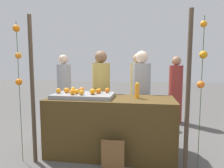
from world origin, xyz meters
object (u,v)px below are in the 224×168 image
Objects in this scene: juice_bottle at (137,91)px; orange_0 at (67,90)px; orange_1 at (58,91)px; chalkboard_sign at (113,157)px; vendor_left at (101,98)px; stall_counter at (111,126)px; vendor_right at (141,99)px.

orange_0 is at bearing -179.12° from juice_bottle.
chalkboard_sign is at bearing -26.62° from orange_1.
vendor_left is (0.42, 0.65, -0.23)m from orange_0.
juice_bottle is 0.15× the size of vendor_left.
vendor_left is at bearing 52.85° from orange_1.
chalkboard_sign is at bearing -117.61° from juice_bottle.
stall_counter is 1.18× the size of vendor_right.
stall_counter is 8.00× the size of juice_bottle.
juice_bottle reaches higher than stall_counter.
vendor_left is at bearing -178.33° from vendor_right.
orange_1 is 1.32m from chalkboard_sign.
orange_0 reaches higher than chalkboard_sign.
vendor_left reaches higher than orange_0.
vendor_right is at bearing 29.69° from orange_0.
chalkboard_sign is (0.83, -0.54, -0.79)m from orange_0.
stall_counter is 0.70m from juice_bottle.
orange_1 reaches higher than orange_0.
orange_1 is 0.34× the size of juice_bottle.
vendor_left is (0.54, 0.71, -0.23)m from orange_1.
vendor_right reaches higher than stall_counter.
orange_1 is (-0.83, -0.06, 0.56)m from stall_counter.
vendor_right reaches higher than orange_0.
chalkboard_sign is at bearing -106.08° from vendor_right.
orange_1 is at bearing -176.16° from juice_bottle.
vendor_right is (0.06, 0.65, -0.25)m from juice_bottle.
orange_0 is (-0.71, 0.01, 0.55)m from stall_counter.
chalkboard_sign is 0.27× the size of vendor_right.
vendor_right is (1.17, 0.67, -0.23)m from orange_0.
juice_bottle is at bearing 0.88° from orange_0.
vendor_left reaches higher than vendor_right.
stall_counter is at bearing -176.16° from juice_bottle.
orange_1 is at bearing -176.16° from stall_counter.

